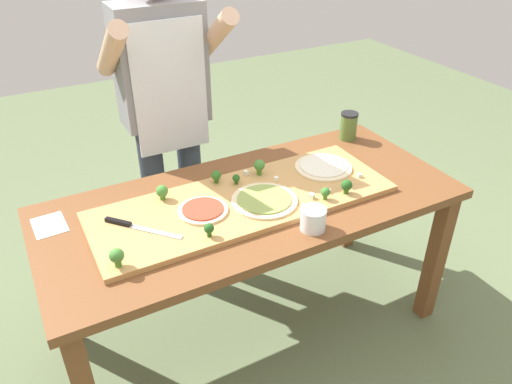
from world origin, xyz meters
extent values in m
plane|color=#60704C|center=(0.00, 0.00, 0.00)|extent=(8.00, 8.00, 0.00)
cube|color=brown|center=(0.81, -0.33, 0.36)|extent=(0.07, 0.07, 0.71)
cube|color=brown|center=(-0.81, 0.33, 0.36)|extent=(0.07, 0.07, 0.71)
cube|color=brown|center=(0.81, 0.33, 0.36)|extent=(0.07, 0.07, 0.71)
cube|color=brown|center=(0.00, 0.00, 0.73)|extent=(1.75, 0.78, 0.04)
cube|color=tan|center=(-0.05, -0.01, 0.77)|extent=(1.25, 0.44, 0.02)
cube|color=#B7BABF|center=(-0.44, -0.07, 0.78)|extent=(0.16, 0.17, 0.00)
cube|color=black|center=(-0.54, 0.05, 0.79)|extent=(0.09, 0.09, 0.02)
cylinder|color=beige|center=(0.39, 0.04, 0.78)|extent=(0.26, 0.26, 0.01)
cylinder|color=silver|center=(0.39, 0.04, 0.79)|extent=(0.21, 0.21, 0.01)
cylinder|color=beige|center=(0.02, -0.07, 0.78)|extent=(0.27, 0.27, 0.01)
cylinder|color=#899E4C|center=(0.02, -0.07, 0.79)|extent=(0.22, 0.22, 0.01)
cylinder|color=beige|center=(-0.23, -0.02, 0.78)|extent=(0.20, 0.20, 0.01)
cylinder|color=#BC3D28|center=(-0.23, -0.02, 0.79)|extent=(0.16, 0.16, 0.01)
cylinder|color=#487A23|center=(-0.61, -0.19, 0.79)|extent=(0.02, 0.02, 0.03)
sphere|color=#427F33|center=(-0.61, -0.19, 0.82)|extent=(0.05, 0.05, 0.05)
cylinder|color=#487A23|center=(-0.34, 0.14, 0.79)|extent=(0.02, 0.02, 0.02)
sphere|color=#427F33|center=(-0.34, 0.14, 0.82)|extent=(0.05, 0.05, 0.05)
cylinder|color=#3F7220|center=(0.24, -0.17, 0.79)|extent=(0.02, 0.02, 0.02)
sphere|color=#38752D|center=(0.24, -0.17, 0.81)|extent=(0.04, 0.04, 0.04)
cylinder|color=#487A23|center=(0.10, 0.13, 0.79)|extent=(0.02, 0.02, 0.03)
sphere|color=#427F33|center=(0.10, 0.13, 0.83)|extent=(0.05, 0.05, 0.05)
cylinder|color=#2C5915|center=(0.35, -0.18, 0.79)|extent=(0.02, 0.02, 0.02)
sphere|color=#23561E|center=(0.35, -0.18, 0.82)|extent=(0.05, 0.05, 0.05)
cylinder|color=#2C5915|center=(-0.27, -0.18, 0.79)|extent=(0.02, 0.02, 0.02)
sphere|color=#23561E|center=(-0.27, -0.18, 0.81)|extent=(0.04, 0.04, 0.04)
cylinder|color=#2C5915|center=(-0.02, 0.11, 0.79)|extent=(0.01, 0.01, 0.02)
sphere|color=#23561E|center=(-0.02, 0.11, 0.81)|extent=(0.03, 0.03, 0.03)
cylinder|color=#366618|center=(-0.09, 0.16, 0.79)|extent=(0.02, 0.02, 0.02)
sphere|color=#2D6623|center=(-0.09, 0.16, 0.81)|extent=(0.04, 0.04, 0.04)
cube|color=silver|center=(0.48, -0.10, 0.79)|extent=(0.02, 0.02, 0.02)
cube|color=silver|center=(0.13, -0.19, 0.79)|extent=(0.02, 0.02, 0.02)
cube|color=white|center=(0.29, -0.14, 0.79)|extent=(0.02, 0.02, 0.02)
cube|color=silver|center=(0.20, -0.14, 0.79)|extent=(0.03, 0.03, 0.02)
cube|color=silver|center=(0.05, 0.16, 0.79)|extent=(0.03, 0.03, 0.02)
cube|color=white|center=(0.14, 0.05, 0.79)|extent=(0.02, 0.02, 0.02)
cylinder|color=white|center=(0.11, -0.29, 0.80)|extent=(0.10, 0.10, 0.09)
cylinder|color=white|center=(0.11, -0.29, 0.78)|extent=(0.09, 0.09, 0.05)
cylinder|color=#517033|center=(0.70, 0.28, 0.82)|extent=(0.09, 0.09, 0.13)
cylinder|color=black|center=(0.70, 0.28, 0.89)|extent=(0.09, 0.09, 0.01)
cube|color=white|center=(-0.78, 0.20, 0.76)|extent=(0.12, 0.16, 0.00)
cylinder|color=#333847|center=(-0.24, 0.62, 0.45)|extent=(0.12, 0.12, 0.90)
cylinder|color=#333847|center=(-0.04, 0.62, 0.45)|extent=(0.12, 0.12, 0.90)
cube|color=gray|center=(-0.14, 0.62, 1.18)|extent=(0.40, 0.20, 0.55)
cube|color=silver|center=(-0.14, 0.51, 1.09)|extent=(0.34, 0.01, 0.60)
cylinder|color=tan|center=(-0.37, 0.52, 1.30)|extent=(0.08, 0.39, 0.31)
cylinder|color=tan|center=(0.09, 0.52, 1.30)|extent=(0.08, 0.39, 0.31)
camera|label=1|loc=(-0.81, -1.53, 1.87)|focal=34.65mm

